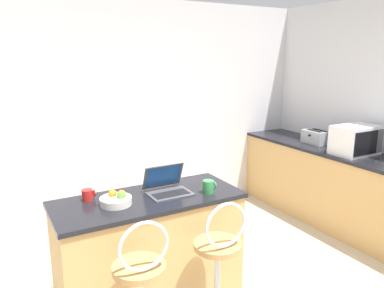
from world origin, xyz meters
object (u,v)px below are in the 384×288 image
at_px(microwave, 356,140).
at_px(fruit_bowl, 116,200).
at_px(mug_red, 88,195).
at_px(wine_glass_tall, 175,170).
at_px(bar_stool_far, 219,271).
at_px(laptop, 167,186).
at_px(toaster, 316,137).
at_px(mug_green, 209,187).

distance_m(microwave, fruit_bowl, 2.76).
bearing_deg(mug_red, wine_glass_tall, 3.95).
bearing_deg(wine_glass_tall, microwave, -3.31).
xyz_separation_m(bar_stool_far, laptop, (-0.12, 0.58, 0.48)).
height_order(bar_stool_far, mug_red, bar_stool_far).
bearing_deg(bar_stool_far, wine_glass_tall, 86.24).
bearing_deg(mug_red, laptop, -13.12).
xyz_separation_m(fruit_bowl, mug_red, (-0.16, 0.18, 0.01)).
distance_m(toaster, wine_glass_tall, 2.22).
height_order(mug_green, wine_glass_tall, wine_glass_tall).
xyz_separation_m(laptop, fruit_bowl, (-0.43, -0.04, -0.02)).
distance_m(microwave, toaster, 0.58).
bearing_deg(microwave, wine_glass_tall, 176.69).
xyz_separation_m(microwave, toaster, (0.03, 0.58, -0.08)).
bearing_deg(toaster, fruit_bowl, -166.09).
bearing_deg(toaster, mug_green, -158.49).
bearing_deg(wine_glass_tall, bar_stool_far, -93.76).
xyz_separation_m(mug_green, wine_glass_tall, (-0.11, 0.36, 0.05)).
height_order(toaster, mug_red, toaster).
relative_size(microwave, wine_glass_tall, 3.46).
bearing_deg(mug_red, toaster, 9.76).
bearing_deg(toaster, bar_stool_far, -151.30).
bearing_deg(mug_red, mug_green, -19.55).
height_order(wine_glass_tall, mug_red, wine_glass_tall).
bearing_deg(toaster, laptop, -164.67).
bearing_deg(microwave, fruit_bowl, -177.70).
distance_m(laptop, mug_green, 0.33).
xyz_separation_m(mug_green, mug_red, (-0.87, 0.31, -0.01)).
relative_size(laptop, mug_green, 3.17).
height_order(toaster, fruit_bowl, toaster).
height_order(laptop, wine_glass_tall, laptop).
relative_size(bar_stool_far, microwave, 2.02).
xyz_separation_m(bar_stool_far, toaster, (2.23, 1.22, 0.50)).
height_order(laptop, toaster, laptop).
height_order(bar_stool_far, toaster, toaster).
xyz_separation_m(wine_glass_tall, mug_red, (-0.76, -0.05, -0.06)).
distance_m(toaster, fruit_bowl, 2.86).
xyz_separation_m(mug_green, fruit_bowl, (-0.71, 0.13, -0.02)).
bearing_deg(bar_stool_far, fruit_bowl, 135.91).
relative_size(bar_stool_far, laptop, 3.09).
distance_m(bar_stool_far, toaster, 2.59).
distance_m(mug_green, fruit_bowl, 0.72).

